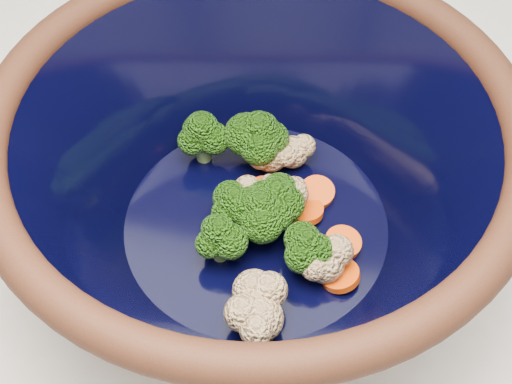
# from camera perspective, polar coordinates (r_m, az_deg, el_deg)

# --- Properties ---
(mixing_bowl) EXTENTS (0.36, 0.36, 0.16)m
(mixing_bowl) POSITION_cam_1_polar(r_m,az_deg,el_deg) (0.51, -0.00, 1.08)
(mixing_bowl) COLOR black
(mixing_bowl) RESTS_ON counter
(vegetable_pile) EXTENTS (0.16, 0.19, 0.06)m
(vegetable_pile) POSITION_cam_1_polar(r_m,az_deg,el_deg) (0.53, 0.27, -0.52)
(vegetable_pile) COLOR #608442
(vegetable_pile) RESTS_ON mixing_bowl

